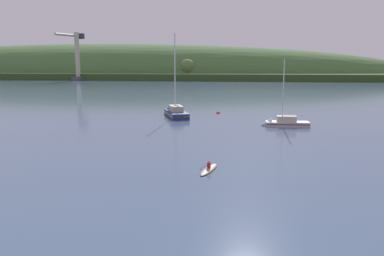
{
  "coord_description": "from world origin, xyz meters",
  "views": [
    {
      "loc": [
        -3.96,
        -6.57,
        9.4
      ],
      "look_at": [
        -5.11,
        38.19,
        1.87
      ],
      "focal_mm": 37.05,
      "sensor_mm": 36.0,
      "label": 1
    }
  ],
  "objects_px": {
    "canoe_with_paddler": "(209,169)",
    "sailboat_near_mooring": "(175,114)",
    "sailboat_midwater_white": "(282,124)",
    "dockside_crane": "(77,56)",
    "mooring_buoy_far_upstream": "(218,113)"
  },
  "relations": [
    {
      "from": "canoe_with_paddler",
      "to": "sailboat_near_mooring",
      "type": "bearing_deg",
      "value": 26.73
    },
    {
      "from": "sailboat_midwater_white",
      "to": "canoe_with_paddler",
      "type": "relative_size",
      "value": 2.54
    },
    {
      "from": "dockside_crane",
      "to": "canoe_with_paddler",
      "type": "relative_size",
      "value": 5.62
    },
    {
      "from": "sailboat_midwater_white",
      "to": "mooring_buoy_far_upstream",
      "type": "xyz_separation_m",
      "value": [
        -8.82,
        14.3,
        -0.31
      ]
    },
    {
      "from": "sailboat_near_mooring",
      "to": "mooring_buoy_far_upstream",
      "type": "distance_m",
      "value": 8.59
    },
    {
      "from": "dockside_crane",
      "to": "sailboat_near_mooring",
      "type": "bearing_deg",
      "value": 46.0
    },
    {
      "from": "dockside_crane",
      "to": "sailboat_near_mooring",
      "type": "height_order",
      "value": "dockside_crane"
    },
    {
      "from": "dockside_crane",
      "to": "sailboat_midwater_white",
      "type": "xyz_separation_m",
      "value": [
        73.71,
        -138.84,
        -11.72
      ]
    },
    {
      "from": "dockside_crane",
      "to": "sailboat_midwater_white",
      "type": "distance_m",
      "value": 157.63
    },
    {
      "from": "mooring_buoy_far_upstream",
      "to": "sailboat_midwater_white",
      "type": "bearing_deg",
      "value": -58.34
    },
    {
      "from": "dockside_crane",
      "to": "sailboat_near_mooring",
      "type": "xyz_separation_m",
      "value": [
        57.25,
        -128.43,
        -11.59
      ]
    },
    {
      "from": "sailboat_midwater_white",
      "to": "canoe_with_paddler",
      "type": "distance_m",
      "value": 26.83
    },
    {
      "from": "sailboat_near_mooring",
      "to": "sailboat_midwater_white",
      "type": "relative_size",
      "value": 1.44
    },
    {
      "from": "canoe_with_paddler",
      "to": "mooring_buoy_far_upstream",
      "type": "distance_m",
      "value": 38.76
    },
    {
      "from": "mooring_buoy_far_upstream",
      "to": "sailboat_near_mooring",
      "type": "bearing_deg",
      "value": -153.07
    }
  ]
}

